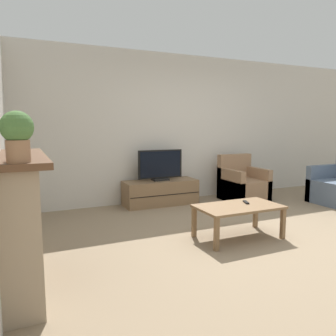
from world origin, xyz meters
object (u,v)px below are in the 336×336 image
(mantel_vase_centre_left, at_px, (18,145))
(tv_stand, at_px, (160,192))
(coffee_table, at_px, (238,209))
(mantel_clock, at_px, (18,145))
(armchair, at_px, (242,185))
(mantel_vase_left, at_px, (18,143))
(fireplace, at_px, (20,220))
(tv, at_px, (160,166))
(remote, at_px, (246,202))
(potted_plant, at_px, (17,133))

(mantel_vase_centre_left, distance_m, tv_stand, 3.40)
(tv_stand, xyz_separation_m, coffee_table, (0.20, -2.01, 0.15))
(mantel_clock, height_order, coffee_table, mantel_clock)
(armchair, bearing_deg, mantel_vase_left, -148.25)
(fireplace, distance_m, mantel_vase_left, 0.83)
(mantel_vase_left, relative_size, mantel_vase_centre_left, 1.34)
(mantel_clock, distance_m, armchair, 4.29)
(fireplace, distance_m, coffee_table, 2.49)
(mantel_vase_left, relative_size, tv, 0.32)
(mantel_clock, bearing_deg, remote, 2.52)
(fireplace, distance_m, mantel_clock, 0.66)
(potted_plant, xyz_separation_m, remote, (2.62, 0.92, -0.93))
(mantel_vase_centre_left, bearing_deg, mantel_vase_left, -90.00)
(fireplace, xyz_separation_m, mantel_vase_left, (0.02, -0.46, 0.69))
(tv, bearing_deg, coffee_table, -84.38)
(mantel_clock, relative_size, tv_stand, 0.11)
(fireplace, xyz_separation_m, armchair, (3.82, 1.90, -0.31))
(armchair, bearing_deg, mantel_vase_centre_left, -152.14)
(mantel_vase_centre_left, xyz_separation_m, potted_plant, (0.00, -0.53, 0.10))
(fireplace, xyz_separation_m, coffee_table, (2.47, 0.20, -0.22))
(mantel_clock, relative_size, coffee_table, 0.14)
(armchair, distance_m, coffee_table, 2.17)
(potted_plant, relative_size, tv_stand, 0.26)
(mantel_clock, bearing_deg, armchair, 24.63)
(tv_stand, height_order, remote, same)
(fireplace, height_order, tv_stand, fireplace)
(coffee_table, bearing_deg, tv, 95.62)
(potted_plant, height_order, tv_stand, potted_plant)
(mantel_vase_left, xyz_separation_m, mantel_vase_centre_left, (0.00, 0.34, -0.03))
(mantel_vase_left, distance_m, remote, 2.85)
(fireplace, relative_size, tv_stand, 1.17)
(tv, relative_size, remote, 5.32)
(tv, xyz_separation_m, armchair, (1.55, -0.31, -0.41))
(mantel_clock, height_order, potted_plant, potted_plant)
(mantel_vase_left, relative_size, remote, 1.72)
(mantel_clock, xyz_separation_m, tv_stand, (2.25, 2.06, -1.01))
(coffee_table, distance_m, remote, 0.19)
(fireplace, distance_m, remote, 2.65)
(tv, height_order, armchair, tv)
(mantel_vase_centre_left, relative_size, coffee_table, 0.19)
(mantel_vase_centre_left, distance_m, tv, 3.29)
(mantel_vase_left, distance_m, mantel_vase_centre_left, 0.34)
(mantel_vase_centre_left, distance_m, potted_plant, 0.54)
(potted_plant, xyz_separation_m, armchair, (3.80, 2.54, -1.07))
(mantel_vase_centre_left, xyz_separation_m, remote, (2.62, 0.38, -0.82))
(mantel_clock, height_order, tv_stand, mantel_clock)
(fireplace, bearing_deg, coffee_table, 4.61)
(mantel_clock, relative_size, tv, 0.18)
(potted_plant, distance_m, coffee_table, 2.78)
(fireplace, height_order, armchair, fireplace)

